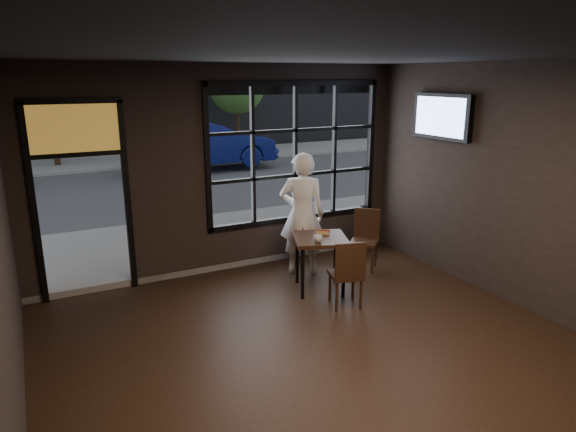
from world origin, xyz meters
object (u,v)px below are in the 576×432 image
navy_car (205,144)px  man (302,214)px  cafe_table (320,263)px  chair_near (346,272)px

navy_car → man: bearing=169.2°
navy_car → cafe_table: bearing=169.3°
man → navy_car: man is taller
cafe_table → chair_near: (0.04, -0.62, 0.07)m
man → navy_car: size_ratio=0.42×
cafe_table → navy_car: bearing=101.5°
chair_near → navy_car: navy_car is taller
cafe_table → man: man is taller
cafe_table → navy_car: (1.64, 10.11, 0.46)m
chair_near → man: (0.06, 1.33, 0.48)m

